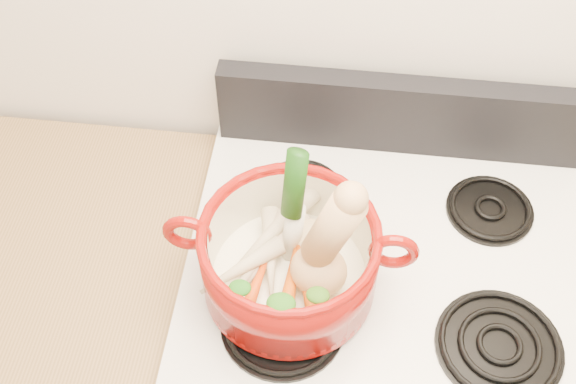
# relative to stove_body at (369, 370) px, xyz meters

# --- Properties ---
(stove_body) EXTENTS (0.76, 0.65, 0.92)m
(stove_body) POSITION_rel_stove_body_xyz_m (0.00, 0.00, 0.00)
(stove_body) COLOR silver
(stove_body) RESTS_ON floor
(cooktop) EXTENTS (0.78, 0.67, 0.03)m
(cooktop) POSITION_rel_stove_body_xyz_m (0.00, 0.00, 0.47)
(cooktop) COLOR silver
(cooktop) RESTS_ON stove_body
(control_backsplash) EXTENTS (0.76, 0.05, 0.18)m
(control_backsplash) POSITION_rel_stove_body_xyz_m (0.00, 0.30, 0.58)
(control_backsplash) COLOR black
(control_backsplash) RESTS_ON cooktop
(burner_front_left) EXTENTS (0.22, 0.22, 0.02)m
(burner_front_left) POSITION_rel_stove_body_xyz_m (-0.19, -0.16, 0.50)
(burner_front_left) COLOR black
(burner_front_left) RESTS_ON cooktop
(burner_front_right) EXTENTS (0.22, 0.22, 0.02)m
(burner_front_right) POSITION_rel_stove_body_xyz_m (0.19, -0.16, 0.50)
(burner_front_right) COLOR black
(burner_front_right) RESTS_ON cooktop
(burner_back_left) EXTENTS (0.17, 0.17, 0.02)m
(burner_back_left) POSITION_rel_stove_body_xyz_m (-0.19, 0.14, 0.50)
(burner_back_left) COLOR black
(burner_back_left) RESTS_ON cooktop
(burner_back_right) EXTENTS (0.17, 0.17, 0.02)m
(burner_back_right) POSITION_rel_stove_body_xyz_m (0.19, 0.14, 0.50)
(burner_back_right) COLOR black
(burner_back_right) RESTS_ON cooktop
(dutch_oven) EXTENTS (0.32, 0.32, 0.15)m
(dutch_oven) POSITION_rel_stove_body_xyz_m (-0.19, -0.08, 0.58)
(dutch_oven) COLOR maroon
(dutch_oven) RESTS_ON burner_front_left
(pot_handle_left) EXTENTS (0.09, 0.02, 0.09)m
(pot_handle_left) POSITION_rel_stove_body_xyz_m (-0.36, -0.08, 0.64)
(pot_handle_left) COLOR maroon
(pot_handle_left) RESTS_ON dutch_oven
(pot_handle_right) EXTENTS (0.09, 0.02, 0.09)m
(pot_handle_right) POSITION_rel_stove_body_xyz_m (-0.01, -0.08, 0.64)
(pot_handle_right) COLOR maroon
(pot_handle_right) RESTS_ON dutch_oven
(squash) EXTENTS (0.20, 0.15, 0.28)m
(squash) POSITION_rel_stove_body_xyz_m (-0.13, -0.10, 0.67)
(squash) COLOR tan
(squash) RESTS_ON dutch_oven
(leek) EXTENTS (0.06, 0.10, 0.25)m
(leek) POSITION_rel_stove_body_xyz_m (-0.19, -0.03, 0.67)
(leek) COLOR silver
(leek) RESTS_ON dutch_oven
(ginger) EXTENTS (0.11, 0.10, 0.05)m
(ginger) POSITION_rel_stove_body_xyz_m (-0.17, -0.02, 0.56)
(ginger) COLOR tan
(ginger) RESTS_ON dutch_oven
(parsnip_0) EXTENTS (0.15, 0.21, 0.06)m
(parsnip_0) POSITION_rel_stove_body_xyz_m (-0.23, -0.07, 0.56)
(parsnip_0) COLOR beige
(parsnip_0) RESTS_ON dutch_oven
(parsnip_1) EXTENTS (0.12, 0.20, 0.06)m
(parsnip_1) POSITION_rel_stove_body_xyz_m (-0.25, -0.08, 0.57)
(parsnip_1) COLOR beige
(parsnip_1) RESTS_ON dutch_oven
(parsnip_2) EXTENTS (0.06, 0.17, 0.05)m
(parsnip_2) POSITION_rel_stove_body_xyz_m (-0.22, -0.06, 0.57)
(parsnip_2) COLOR #EEE8C2
(parsnip_2) RESTS_ON dutch_oven
(parsnip_3) EXTENTS (0.15, 0.13, 0.05)m
(parsnip_3) POSITION_rel_stove_body_xyz_m (-0.27, -0.10, 0.58)
(parsnip_3) COLOR beige
(parsnip_3) RESTS_ON dutch_oven
(parsnip_4) EXTENTS (0.16, 0.20, 0.06)m
(parsnip_4) POSITION_rel_stove_body_xyz_m (-0.22, -0.03, 0.59)
(parsnip_4) COLOR beige
(parsnip_4) RESTS_ON dutch_oven
(carrot_0) EXTENTS (0.04, 0.18, 0.05)m
(carrot_0) POSITION_rel_stove_body_xyz_m (-0.18, -0.13, 0.56)
(carrot_0) COLOR orange
(carrot_0) RESTS_ON dutch_oven
(carrot_1) EXTENTS (0.05, 0.14, 0.04)m
(carrot_1) POSITION_rel_stove_body_xyz_m (-0.24, -0.13, 0.56)
(carrot_1) COLOR #C74009
(carrot_1) RESTS_ON dutch_oven
(carrot_2) EXTENTS (0.07, 0.16, 0.04)m
(carrot_2) POSITION_rel_stove_body_xyz_m (-0.15, -0.12, 0.57)
(carrot_2) COLOR #C05809
(carrot_2) RESTS_ON dutch_oven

